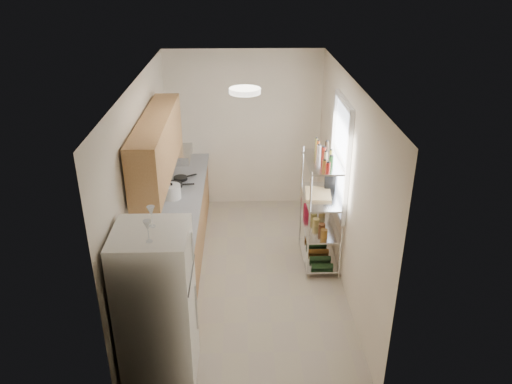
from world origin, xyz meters
TOP-DOWN VIEW (x-y plane):
  - room at (0.00, 0.00)m, footprint 2.52×4.42m
  - counter_run at (-0.92, 0.44)m, footprint 0.63×3.51m
  - upper_cabinets at (-1.05, 0.10)m, footprint 0.33×2.20m
  - range_hood at (-1.00, 0.90)m, footprint 0.50×0.60m
  - window at (1.23, 0.35)m, footprint 0.06×1.00m
  - bakers_rack at (1.00, 0.30)m, footprint 0.45×0.90m
  - ceiling_dome at (0.00, -0.30)m, footprint 0.34×0.34m
  - refrigerator at (-0.87, -1.72)m, footprint 0.69×0.69m
  - wine_glass_a at (-0.84, -1.89)m, footprint 0.07×0.07m
  - wine_glass_b at (-0.86, -1.63)m, footprint 0.07×0.07m
  - rice_cooker at (-0.99, 0.52)m, footprint 0.24×0.24m
  - frying_pan_large at (-1.03, 0.90)m, footprint 0.30×0.30m
  - frying_pan_small at (-0.95, 1.14)m, footprint 0.28×0.28m
  - cutting_board at (0.96, 0.33)m, footprint 0.37×0.46m
  - espresso_machine at (1.15, 0.56)m, footprint 0.17×0.23m
  - storage_bag at (0.88, 0.63)m, footprint 0.10×0.13m

SIDE VIEW (x-z plane):
  - counter_run at x=-0.92m, z-range 0.00..0.90m
  - storage_bag at x=0.88m, z-range 0.56..0.71m
  - refrigerator at x=-0.87m, z-range 0.00..1.67m
  - frying_pan_small at x=-0.95m, z-range 0.90..0.94m
  - frying_pan_large at x=-1.03m, z-range 0.90..0.95m
  - rice_cooker at x=-0.99m, z-range 0.90..1.09m
  - cutting_board at x=0.96m, z-range 1.01..1.04m
  - bakers_rack at x=1.00m, z-range 0.24..1.97m
  - espresso_machine at x=1.15m, z-range 1.01..1.26m
  - room at x=0.00m, z-range -0.01..2.61m
  - range_hood at x=-1.00m, z-range 1.33..1.45m
  - window at x=1.23m, z-range 0.82..2.28m
  - wine_glass_b at x=-0.86m, z-range 1.67..1.87m
  - wine_glass_a at x=-0.84m, z-range 1.67..1.87m
  - upper_cabinets at x=-1.05m, z-range 1.45..2.17m
  - ceiling_dome at x=0.00m, z-range 2.54..2.60m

